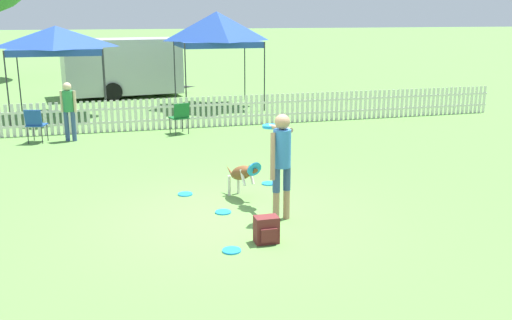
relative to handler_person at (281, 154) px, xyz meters
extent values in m
plane|color=#5B8C42|center=(-0.76, 0.28, -1.08)|extent=(240.00, 240.00, 0.00)
cylinder|color=tan|center=(-0.09, -0.07, -0.84)|extent=(0.11, 0.11, 0.48)
cylinder|color=#334C7A|center=(-0.09, -0.07, -0.40)|extent=(0.12, 0.12, 0.39)
cylinder|color=tan|center=(0.10, -0.01, -0.84)|extent=(0.11, 0.11, 0.48)
cylinder|color=#334C7A|center=(0.10, -0.01, -0.40)|extent=(0.12, 0.12, 0.39)
cylinder|color=#3372BF|center=(0.00, -0.04, 0.09)|extent=(0.35, 0.35, 0.60)
sphere|color=tan|center=(0.00, -0.04, 0.51)|extent=(0.24, 0.24, 0.24)
cylinder|color=tan|center=(-0.18, -0.15, 0.01)|extent=(0.14, 0.22, 0.73)
cylinder|color=tan|center=(0.10, 0.36, 0.33)|extent=(0.20, 0.73, 0.14)
cylinder|color=#1E8CD8|center=(0.04, 0.72, 0.28)|extent=(0.26, 0.26, 0.02)
cylinder|color=#1E8CD8|center=(0.04, 0.72, 0.31)|extent=(0.26, 0.26, 0.02)
ellipsoid|color=brown|center=(-0.35, 1.17, -0.60)|extent=(0.44, 0.70, 0.45)
ellipsoid|color=silver|center=(-0.35, 1.17, -0.65)|extent=(0.24, 0.37, 0.21)
sphere|color=brown|center=(-0.25, 0.82, -0.46)|extent=(0.15, 0.15, 0.15)
cone|color=brown|center=(-0.23, 0.76, -0.43)|extent=(0.11, 0.15, 0.12)
cylinder|color=#1E8CD8|center=(-0.23, 0.76, -0.43)|extent=(0.29, 0.19, 0.25)
cone|color=brown|center=(-0.21, 0.86, -0.40)|extent=(0.05, 0.05, 0.07)
cone|color=brown|center=(-0.29, 0.83, -0.40)|extent=(0.05, 0.05, 0.07)
cylinder|color=silver|center=(-0.33, 1.47, -0.89)|extent=(0.06, 0.06, 0.37)
cylinder|color=silver|center=(-0.52, 1.42, -0.89)|extent=(0.06, 0.06, 0.37)
cylinder|color=silver|center=(-0.21, 1.01, -0.63)|extent=(0.10, 0.18, 0.29)
cylinder|color=silver|center=(-0.37, 0.96, -0.63)|extent=(0.10, 0.18, 0.29)
cone|color=brown|center=(-0.47, 1.59, -0.66)|extent=(0.14, 0.30, 0.20)
cylinder|color=#1E8CD8|center=(0.37, 1.90, -1.07)|extent=(0.26, 0.26, 0.02)
cylinder|color=#1E8CD8|center=(-0.82, 0.52, -1.07)|extent=(0.26, 0.26, 0.02)
cylinder|color=#1E8CD8|center=(-1.28, 1.66, -1.07)|extent=(0.26, 0.26, 0.02)
cylinder|color=#1E8CD8|center=(-1.05, -1.06, -1.07)|extent=(0.26, 0.26, 0.02)
cube|color=maroon|center=(-0.49, -0.87, -0.88)|extent=(0.34, 0.23, 0.39)
cube|color=maroon|center=(-0.49, -1.01, -0.92)|extent=(0.24, 0.04, 0.20)
cube|color=silver|center=(-0.76, 7.90, -0.81)|extent=(21.01, 0.04, 0.06)
cube|color=silver|center=(-0.76, 7.90, -0.44)|extent=(21.01, 0.04, 0.06)
cube|color=silver|center=(-5.25, 7.90, -0.63)|extent=(0.09, 0.02, 0.89)
cube|color=silver|center=(-5.09, 7.90, -0.63)|extent=(0.09, 0.02, 0.89)
cube|color=silver|center=(-4.93, 7.90, -0.63)|extent=(0.09, 0.02, 0.89)
cube|color=silver|center=(-4.77, 7.90, -0.63)|extent=(0.09, 0.02, 0.89)
cube|color=silver|center=(-4.61, 7.90, -0.63)|extent=(0.09, 0.02, 0.89)
cube|color=silver|center=(-4.45, 7.90, -0.63)|extent=(0.09, 0.02, 0.89)
cube|color=silver|center=(-4.28, 7.90, -0.63)|extent=(0.09, 0.02, 0.89)
cube|color=silver|center=(-4.12, 7.90, -0.63)|extent=(0.09, 0.02, 0.89)
cube|color=silver|center=(-3.96, 7.90, -0.63)|extent=(0.09, 0.02, 0.89)
cube|color=silver|center=(-3.80, 7.90, -0.63)|extent=(0.09, 0.02, 0.89)
cube|color=silver|center=(-3.64, 7.90, -0.63)|extent=(0.09, 0.02, 0.89)
cube|color=silver|center=(-3.48, 7.90, -0.63)|extent=(0.09, 0.02, 0.89)
cube|color=silver|center=(-3.32, 7.90, -0.63)|extent=(0.09, 0.02, 0.89)
cube|color=silver|center=(-3.16, 7.90, -0.63)|extent=(0.09, 0.02, 0.89)
cube|color=silver|center=(-3.00, 7.90, -0.63)|extent=(0.09, 0.02, 0.89)
cube|color=silver|center=(-2.84, 7.90, -0.63)|extent=(0.09, 0.02, 0.89)
cube|color=silver|center=(-2.68, 7.90, -0.63)|extent=(0.09, 0.02, 0.89)
cube|color=silver|center=(-2.52, 7.90, -0.63)|extent=(0.09, 0.02, 0.89)
cube|color=silver|center=(-2.36, 7.90, -0.63)|extent=(0.09, 0.02, 0.89)
cube|color=silver|center=(-2.20, 7.90, -0.63)|extent=(0.09, 0.02, 0.89)
cube|color=silver|center=(-2.04, 7.90, -0.63)|extent=(0.09, 0.02, 0.89)
cube|color=silver|center=(-1.88, 7.90, -0.63)|extent=(0.09, 0.02, 0.89)
cube|color=silver|center=(-1.72, 7.90, -0.63)|extent=(0.09, 0.02, 0.89)
cube|color=silver|center=(-1.56, 7.90, -0.63)|extent=(0.09, 0.02, 0.89)
cube|color=silver|center=(-1.40, 7.90, -0.63)|extent=(0.09, 0.02, 0.89)
cube|color=silver|center=(-1.24, 7.90, -0.63)|extent=(0.09, 0.02, 0.89)
cube|color=silver|center=(-1.08, 7.90, -0.63)|extent=(0.09, 0.02, 0.89)
cube|color=silver|center=(-0.92, 7.90, -0.63)|extent=(0.09, 0.02, 0.89)
cube|color=silver|center=(-0.76, 7.90, -0.63)|extent=(0.09, 0.02, 0.89)
cube|color=silver|center=(-0.60, 7.90, -0.63)|extent=(0.09, 0.02, 0.89)
cube|color=silver|center=(-0.44, 7.90, -0.63)|extent=(0.09, 0.02, 0.89)
cube|color=silver|center=(-0.28, 7.90, -0.63)|extent=(0.09, 0.02, 0.89)
cube|color=silver|center=(-0.12, 7.90, -0.63)|extent=(0.09, 0.02, 0.89)
cube|color=silver|center=(0.04, 7.90, -0.63)|extent=(0.09, 0.02, 0.89)
cube|color=silver|center=(0.20, 7.90, -0.63)|extent=(0.09, 0.02, 0.89)
cube|color=silver|center=(0.37, 7.90, -0.63)|extent=(0.09, 0.02, 0.89)
cube|color=silver|center=(0.53, 7.90, -0.63)|extent=(0.09, 0.02, 0.89)
cube|color=silver|center=(0.69, 7.90, -0.63)|extent=(0.09, 0.02, 0.89)
cube|color=silver|center=(0.85, 7.90, -0.63)|extent=(0.09, 0.02, 0.89)
cube|color=silver|center=(1.01, 7.90, -0.63)|extent=(0.09, 0.02, 0.89)
cube|color=silver|center=(1.17, 7.90, -0.63)|extent=(0.09, 0.02, 0.89)
cube|color=silver|center=(1.33, 7.90, -0.63)|extent=(0.09, 0.02, 0.89)
cube|color=silver|center=(1.49, 7.90, -0.63)|extent=(0.09, 0.02, 0.89)
cube|color=silver|center=(1.65, 7.90, -0.63)|extent=(0.09, 0.02, 0.89)
cube|color=silver|center=(1.81, 7.90, -0.63)|extent=(0.09, 0.02, 0.89)
cube|color=silver|center=(1.97, 7.90, -0.63)|extent=(0.09, 0.02, 0.89)
cube|color=silver|center=(2.13, 7.90, -0.63)|extent=(0.09, 0.02, 0.89)
cube|color=silver|center=(2.29, 7.90, -0.63)|extent=(0.09, 0.02, 0.89)
cube|color=silver|center=(2.45, 7.90, -0.63)|extent=(0.09, 0.02, 0.89)
cube|color=silver|center=(2.61, 7.90, -0.63)|extent=(0.09, 0.02, 0.89)
cube|color=silver|center=(2.77, 7.90, -0.63)|extent=(0.09, 0.02, 0.89)
cube|color=silver|center=(2.93, 7.90, -0.63)|extent=(0.09, 0.02, 0.89)
cube|color=silver|center=(3.09, 7.90, -0.63)|extent=(0.09, 0.02, 0.89)
cube|color=silver|center=(3.25, 7.90, -0.63)|extent=(0.09, 0.02, 0.89)
cube|color=silver|center=(3.41, 7.90, -0.63)|extent=(0.09, 0.02, 0.89)
cube|color=silver|center=(3.57, 7.90, -0.63)|extent=(0.09, 0.02, 0.89)
cube|color=silver|center=(3.73, 7.90, -0.63)|extent=(0.09, 0.02, 0.89)
cube|color=silver|center=(3.89, 7.90, -0.63)|extent=(0.09, 0.02, 0.89)
cube|color=silver|center=(4.05, 7.90, -0.63)|extent=(0.09, 0.02, 0.89)
cube|color=silver|center=(4.21, 7.90, -0.63)|extent=(0.09, 0.02, 0.89)
cube|color=silver|center=(4.37, 7.90, -0.63)|extent=(0.09, 0.02, 0.89)
cube|color=silver|center=(4.53, 7.90, -0.63)|extent=(0.09, 0.02, 0.89)
cube|color=silver|center=(4.69, 7.90, -0.63)|extent=(0.09, 0.02, 0.89)
cube|color=silver|center=(4.86, 7.90, -0.63)|extent=(0.09, 0.02, 0.89)
cube|color=silver|center=(5.02, 7.90, -0.63)|extent=(0.09, 0.02, 0.89)
cube|color=silver|center=(5.18, 7.90, -0.63)|extent=(0.09, 0.02, 0.89)
cube|color=silver|center=(5.34, 7.90, -0.63)|extent=(0.09, 0.02, 0.89)
cube|color=silver|center=(5.50, 7.90, -0.63)|extent=(0.09, 0.02, 0.89)
cube|color=silver|center=(5.66, 7.90, -0.63)|extent=(0.09, 0.02, 0.89)
cube|color=silver|center=(5.82, 7.90, -0.63)|extent=(0.09, 0.02, 0.89)
cube|color=silver|center=(5.98, 7.90, -0.63)|extent=(0.09, 0.02, 0.89)
cube|color=silver|center=(6.14, 7.90, -0.63)|extent=(0.09, 0.02, 0.89)
cube|color=silver|center=(6.30, 7.90, -0.63)|extent=(0.09, 0.02, 0.89)
cube|color=silver|center=(6.46, 7.90, -0.63)|extent=(0.09, 0.02, 0.89)
cube|color=silver|center=(6.62, 7.90, -0.63)|extent=(0.09, 0.02, 0.89)
cube|color=silver|center=(6.78, 7.90, -0.63)|extent=(0.09, 0.02, 0.89)
cube|color=silver|center=(6.94, 7.90, -0.63)|extent=(0.09, 0.02, 0.89)
cube|color=silver|center=(7.10, 7.90, -0.63)|extent=(0.09, 0.02, 0.89)
cube|color=silver|center=(7.26, 7.90, -0.63)|extent=(0.09, 0.02, 0.89)
cube|color=silver|center=(7.42, 7.90, -0.63)|extent=(0.09, 0.02, 0.89)
cube|color=silver|center=(7.58, 7.90, -0.63)|extent=(0.09, 0.02, 0.89)
cube|color=silver|center=(7.74, 7.90, -0.63)|extent=(0.09, 0.02, 0.89)
cube|color=silver|center=(7.90, 7.90, -0.63)|extent=(0.09, 0.02, 0.89)
cube|color=silver|center=(8.06, 7.90, -0.63)|extent=(0.09, 0.02, 0.89)
cube|color=silver|center=(8.22, 7.90, -0.63)|extent=(0.09, 0.02, 0.89)
cube|color=silver|center=(8.38, 7.90, -0.63)|extent=(0.09, 0.02, 0.89)
cube|color=silver|center=(8.54, 7.90, -0.63)|extent=(0.09, 0.02, 0.89)
cube|color=silver|center=(8.70, 7.90, -0.63)|extent=(0.09, 0.02, 0.89)
cube|color=silver|center=(8.86, 7.90, -0.63)|extent=(0.09, 0.02, 0.89)
cube|color=silver|center=(9.02, 7.90, -0.63)|extent=(0.09, 0.02, 0.89)
cube|color=silver|center=(9.18, 7.90, -0.63)|extent=(0.09, 0.02, 0.89)
cube|color=silver|center=(9.34, 7.90, -0.63)|extent=(0.09, 0.02, 0.89)
cube|color=silver|center=(9.51, 7.90, -0.63)|extent=(0.09, 0.02, 0.89)
cube|color=silver|center=(9.67, 7.90, -0.63)|extent=(0.09, 0.02, 0.89)
cylinder|color=#333338|center=(-4.03, 7.17, -0.85)|extent=(0.02, 0.02, 0.45)
cylinder|color=#333338|center=(-4.38, 7.27, -0.85)|extent=(0.02, 0.02, 0.45)
cylinder|color=#333338|center=(-4.14, 6.82, -0.85)|extent=(0.02, 0.02, 0.45)
cylinder|color=#333338|center=(-4.48, 6.93, -0.85)|extent=(0.02, 0.02, 0.45)
cube|color=#1E4799|center=(-4.26, 7.05, -0.63)|extent=(0.53, 0.53, 0.03)
cube|color=#1E4799|center=(-4.31, 6.86, -0.42)|extent=(0.43, 0.21, 0.43)
cylinder|color=#333338|center=(-0.48, 7.39, -0.85)|extent=(0.02, 0.02, 0.45)
cylinder|color=#333338|center=(-0.85, 7.28, -0.85)|extent=(0.02, 0.02, 0.45)
cylinder|color=#333338|center=(-0.38, 7.03, -0.85)|extent=(0.02, 0.02, 0.45)
cylinder|color=#333338|center=(-0.74, 6.92, -0.85)|extent=(0.02, 0.02, 0.45)
cube|color=#19662D|center=(-0.61, 7.15, -0.63)|extent=(0.55, 0.55, 0.03)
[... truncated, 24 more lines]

